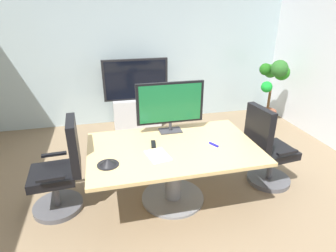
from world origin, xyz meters
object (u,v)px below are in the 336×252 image
(conference_table, at_px, (173,160))
(office_chair_left, at_px, (62,174))
(tv_monitor, at_px, (170,104))
(office_chair_right, at_px, (267,153))
(wall_display_unit, at_px, (137,104))
(remote_control, at_px, (153,144))
(potted_plant, at_px, (273,85))
(conference_phone, at_px, (108,162))

(conference_table, bearing_deg, office_chair_left, 173.53)
(office_chair_left, distance_m, tv_monitor, 1.49)
(office_chair_right, height_order, wall_display_unit, wall_display_unit)
(office_chair_right, xyz_separation_m, wall_display_unit, (-1.37, 2.31, -0.01))
(tv_monitor, relative_size, remote_control, 4.94)
(remote_control, bearing_deg, tv_monitor, 57.83)
(potted_plant, bearing_deg, conference_phone, -146.94)
(office_chair_left, bearing_deg, conference_phone, 51.07)
(conference_phone, relative_size, remote_control, 1.29)
(remote_control, bearing_deg, conference_table, -16.42)
(tv_monitor, relative_size, potted_plant, 0.65)
(potted_plant, bearing_deg, office_chair_right, -123.19)
(office_chair_left, height_order, tv_monitor, tv_monitor)
(tv_monitor, bearing_deg, remote_control, -130.40)
(conference_phone, bearing_deg, potted_plant, 33.06)
(tv_monitor, bearing_deg, office_chair_right, -17.81)
(wall_display_unit, xyz_separation_m, remote_control, (-0.10, -2.26, 0.29))
(wall_display_unit, bearing_deg, conference_table, -87.27)
(office_chair_right, height_order, tv_monitor, tv_monitor)
(office_chair_left, bearing_deg, conference_table, 80.06)
(remote_control, bearing_deg, conference_phone, -140.03)
(potted_plant, distance_m, remote_control, 3.15)
(wall_display_unit, bearing_deg, office_chair_left, -117.28)
(conference_phone, bearing_deg, wall_display_unit, 76.48)
(wall_display_unit, bearing_deg, potted_plant, -11.90)
(conference_table, xyz_separation_m, conference_phone, (-0.74, -0.23, 0.21))
(conference_table, height_order, wall_display_unit, wall_display_unit)
(wall_display_unit, relative_size, conference_phone, 5.95)
(office_chair_right, xyz_separation_m, conference_phone, (-1.99, -0.27, 0.30))
(conference_table, bearing_deg, office_chair_right, 2.05)
(office_chair_left, relative_size, potted_plant, 0.84)
(conference_phone, height_order, remote_control, conference_phone)
(conference_table, relative_size, remote_control, 11.18)
(conference_phone, bearing_deg, tv_monitor, 39.08)
(office_chair_right, bearing_deg, tv_monitor, 66.25)
(conference_table, xyz_separation_m, potted_plant, (2.42, 1.83, 0.26))
(remote_control, bearing_deg, potted_plant, 41.55)
(tv_monitor, xyz_separation_m, conference_phone, (-0.81, -0.65, -0.33))
(office_chair_left, xyz_separation_m, wall_display_unit, (1.14, 2.22, -0.01))
(office_chair_left, bearing_deg, remote_control, 84.01)
(office_chair_left, relative_size, wall_display_unit, 0.83)
(conference_table, distance_m, remote_control, 0.30)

